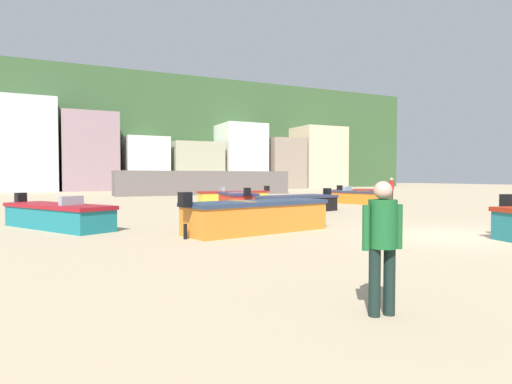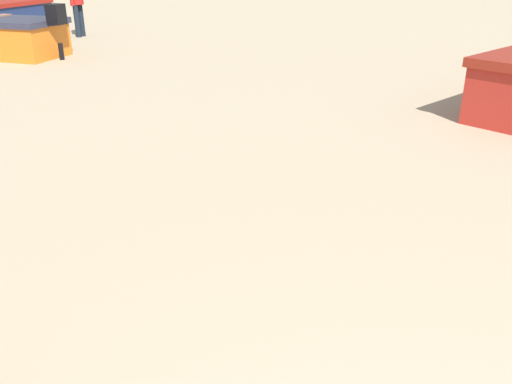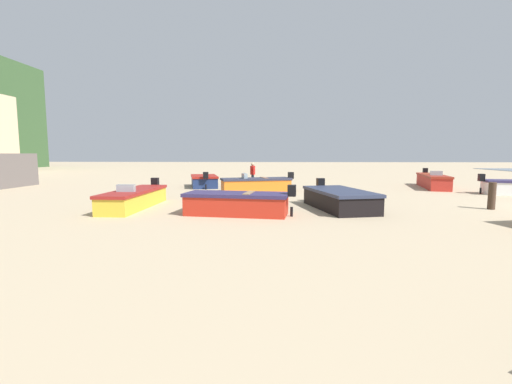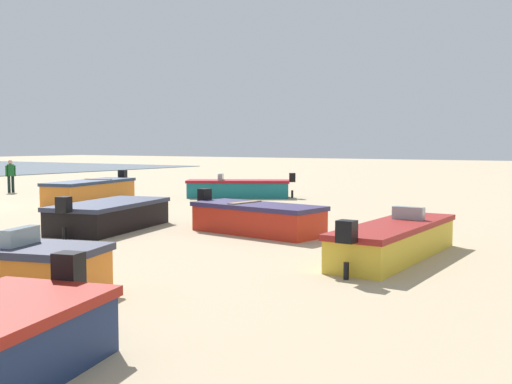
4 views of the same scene
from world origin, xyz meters
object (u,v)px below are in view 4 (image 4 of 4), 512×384
boat_orange_2 (91,192)px  boat_red_9 (257,218)px  beach_walker_distant (11,173)px  boat_black_3 (110,215)px  boat_teal_0 (239,189)px  boat_yellow_8 (395,240)px

boat_orange_2 → boat_red_9: boat_orange_2 is taller
beach_walker_distant → boat_black_3: bearing=-107.2°
boat_orange_2 → boat_red_9: 10.74m
boat_black_3 → boat_red_9: bearing=8.0°
boat_orange_2 → boat_teal_0: bearing=-135.7°
boat_black_3 → boat_orange_2: bearing=127.6°
boat_teal_0 → boat_black_3: boat_teal_0 is taller
boat_yellow_8 → boat_red_9: bearing=161.6°
boat_orange_2 → boat_black_3: (5.09, 6.17, -0.09)m
boat_red_9 → boat_black_3: bearing=-61.0°
boat_black_3 → beach_walker_distant: bearing=140.2°
boat_orange_2 → boat_yellow_8: boat_orange_2 is taller
boat_teal_0 → beach_walker_distant: 11.80m
boat_black_3 → boat_yellow_8: size_ratio=0.88×
boat_red_9 → beach_walker_distant: bearing=-99.1°
boat_black_3 → boat_yellow_8: bearing=-13.1°
boat_teal_0 → boat_black_3: size_ratio=1.07×
boat_yellow_8 → boat_red_9: 4.66m
boat_teal_0 → boat_yellow_8: size_ratio=0.94×
boat_teal_0 → boat_red_9: (9.05, 6.57, 0.00)m
boat_black_3 → boat_yellow_8: (0.03, 8.35, -0.01)m
boat_teal_0 → boat_red_9: 11.18m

